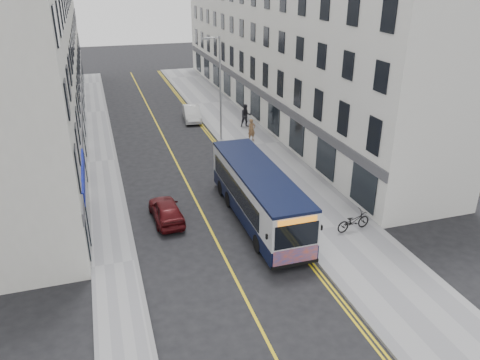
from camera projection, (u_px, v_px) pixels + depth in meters
ground at (213, 235)px, 23.75m from camera, size 140.00×140.00×0.00m
pavement_east at (253, 145)px, 35.89m from camera, size 4.50×64.00×0.12m
pavement_west at (102, 162)px, 32.81m from camera, size 2.00×64.00×0.12m
kerb_east at (225, 148)px, 35.27m from camera, size 0.18×64.00×0.13m
kerb_west at (116, 160)px, 33.08m from camera, size 0.18×64.00×0.13m
road_centre_line at (173, 155)px, 34.20m from camera, size 0.12×64.00×0.01m
road_dbl_yellow_inner at (219, 150)px, 35.17m from camera, size 0.10×64.00×0.01m
road_dbl_yellow_outer at (222, 149)px, 35.23m from camera, size 0.10×64.00×0.01m
terrace_east at (277, 41)px, 42.54m from camera, size 6.00×46.00×13.00m
terrace_west at (35, 51)px, 36.93m from camera, size 6.00×46.00×13.00m
streetlamp at (219, 86)px, 35.30m from camera, size 1.32×0.18×8.00m
city_bus at (258, 193)px, 24.61m from camera, size 2.34×9.99×2.90m
bicycle at (353, 221)px, 23.83m from camera, size 2.03×0.96×1.03m
pedestrian_near at (252, 130)px, 36.41m from camera, size 0.69×0.51×1.74m
pedestrian_far at (246, 116)px, 39.59m from camera, size 1.00×0.81×1.96m
car_white at (192, 113)px, 41.85m from camera, size 1.82×4.12×1.32m
car_maroon at (166, 210)px, 24.93m from camera, size 1.65×3.71×1.24m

